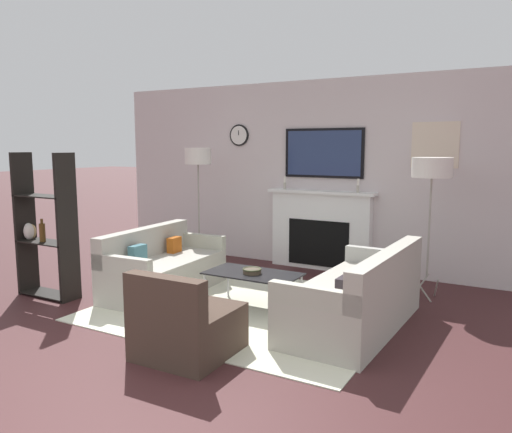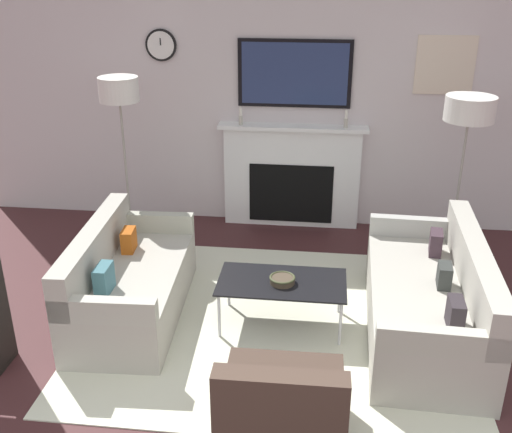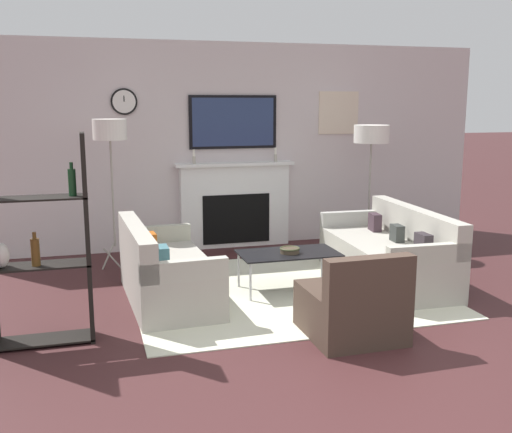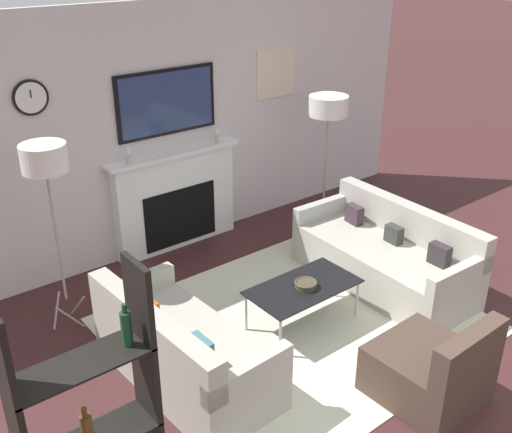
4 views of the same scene
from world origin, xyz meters
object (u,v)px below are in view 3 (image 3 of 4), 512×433
(couch_left, at_px, (164,273))
(floor_lamp_right, at_px, (371,136))
(decorative_bowl, at_px, (290,250))
(couch_right, at_px, (389,256))
(coffee_table, at_px, (288,255))
(shelf_unit, at_px, (36,247))
(armchair, at_px, (353,308))
(floor_lamp_left, at_px, (110,132))

(couch_left, bearing_deg, floor_lamp_right, 25.04)
(couch_left, height_order, decorative_bowl, couch_left)
(couch_right, xyz_separation_m, decorative_bowl, (-1.16, -0.04, 0.15))
(coffee_table, relative_size, shelf_unit, 0.60)
(armchair, xyz_separation_m, shelf_unit, (-2.48, 0.57, 0.55))
(couch_right, distance_m, armchair, 1.71)
(armchair, height_order, floor_lamp_right, floor_lamp_right)
(couch_left, height_order, floor_lamp_right, floor_lamp_right)
(couch_left, relative_size, floor_lamp_left, 0.95)
(couch_right, distance_m, decorative_bowl, 1.17)
(couch_left, height_order, armchair, couch_left)
(armchair, relative_size, shelf_unit, 0.46)
(couch_right, bearing_deg, shelf_unit, -167.52)
(decorative_bowl, distance_m, floor_lamp_left, 2.46)
(floor_lamp_right, bearing_deg, couch_right, -106.95)
(couch_left, relative_size, floor_lamp_right, 1.00)
(floor_lamp_left, bearing_deg, armchair, -56.22)
(couch_right, relative_size, coffee_table, 1.88)
(decorative_bowl, xyz_separation_m, floor_lamp_right, (1.56, 1.37, 1.07))
(couch_left, bearing_deg, couch_right, 0.02)
(coffee_table, bearing_deg, couch_left, 179.39)
(couch_right, xyz_separation_m, floor_lamp_right, (0.40, 1.33, 1.22))
(armchair, distance_m, floor_lamp_left, 3.49)
(couch_left, bearing_deg, coffee_table, -0.61)
(armchair, bearing_deg, decorative_bowl, 94.54)
(couch_right, bearing_deg, floor_lamp_left, 154.98)
(floor_lamp_left, bearing_deg, coffee_table, -38.60)
(decorative_bowl, height_order, floor_lamp_left, floor_lamp_left)
(couch_right, bearing_deg, coffee_table, -179.28)
(armchair, distance_m, shelf_unit, 2.60)
(shelf_unit, bearing_deg, coffee_table, 17.93)
(shelf_unit, bearing_deg, floor_lamp_left, 71.90)
(shelf_unit, bearing_deg, decorative_bowl, 17.31)
(armchair, height_order, decorative_bowl, armchair)
(couch_left, distance_m, coffee_table, 1.28)
(couch_left, xyz_separation_m, decorative_bowl, (1.28, -0.04, 0.16))
(floor_lamp_left, height_order, floor_lamp_right, floor_lamp_left)
(couch_right, bearing_deg, armchair, -128.07)
(armchair, relative_size, floor_lamp_left, 0.45)
(armchair, xyz_separation_m, decorative_bowl, (-0.10, 1.31, 0.19))
(couch_right, relative_size, floor_lamp_right, 1.16)
(couch_left, xyz_separation_m, floor_lamp_right, (2.85, 1.33, 1.22))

